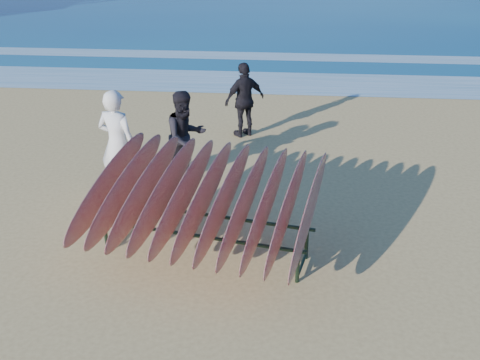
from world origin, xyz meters
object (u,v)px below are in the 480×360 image
Objects in this scene: surfboard_rack at (204,198)px; person_white at (117,144)px; person_dark_a at (185,137)px; person_dark_b at (245,100)px.

person_white is at bearing 144.86° from surfboard_rack.
surfboard_rack is 2.07× the size of person_dark_a.
surfboard_rack is at bearing 150.25° from person_white.
person_dark_a is at bearing 117.06° from surfboard_rack.
person_dark_a is at bearing -129.49° from person_white.
person_dark_a is (-0.74, 2.66, -0.07)m from surfboard_rack.
person_dark_a is (1.09, 0.72, -0.10)m from person_white.
person_dark_b is (0.89, 2.60, -0.04)m from person_dark_a.
surfboard_rack is 1.85× the size of person_white.
surfboard_rack is 5.26m from person_dark_b.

